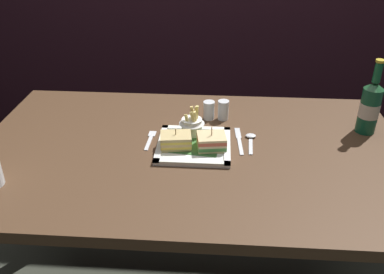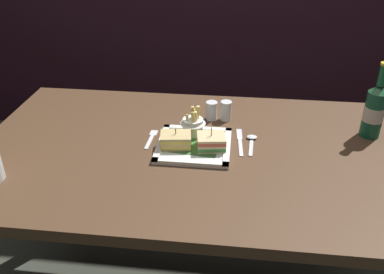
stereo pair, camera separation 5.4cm
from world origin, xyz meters
name	(u,v)px [view 1 (the left image)]	position (x,y,z in m)	size (l,w,h in m)	color
dining_table	(190,176)	(0.00, 0.00, 0.61)	(1.39, 0.85, 0.72)	#4A311F
square_plate	(194,146)	(0.01, 0.01, 0.73)	(0.23, 0.23, 0.02)	white
sandwich_half_left	(176,141)	(-0.04, -0.01, 0.76)	(0.11, 0.08, 0.07)	tan
sandwich_half_right	(211,142)	(0.07, -0.01, 0.76)	(0.10, 0.09, 0.08)	#D1B97C
fries_cup	(193,123)	(0.00, 0.08, 0.77)	(0.09, 0.09, 0.11)	white
beer_bottle	(370,106)	(0.59, 0.16, 0.82)	(0.07, 0.07, 0.26)	#125036
fork	(150,139)	(-0.14, 0.05, 0.72)	(0.03, 0.13, 0.00)	silver
knife	(239,140)	(0.16, 0.06, 0.72)	(0.03, 0.18, 0.00)	silver
spoon	(251,138)	(0.20, 0.07, 0.73)	(0.04, 0.13, 0.01)	silver
salt_shaker	(209,111)	(0.05, 0.22, 0.75)	(0.04, 0.04, 0.07)	silver
pepper_shaker	(223,111)	(0.10, 0.22, 0.75)	(0.04, 0.04, 0.07)	silver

